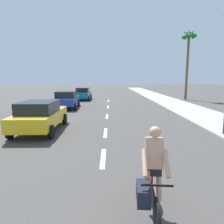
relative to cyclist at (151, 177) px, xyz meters
name	(u,v)px	position (x,y,z in m)	size (l,w,h in m)	color
ground_plane	(108,110)	(-1.05, 14.16, -0.83)	(160.00, 160.00, 0.00)	#423F3D
sidewalk_strip	(179,106)	(5.94, 16.16, -0.76)	(3.60, 80.00, 0.14)	#9E998E
lane_stripe_2	(103,158)	(-1.05, 3.04, -0.83)	(0.16, 1.80, 0.01)	white
lane_stripe_3	(105,133)	(-1.05, 6.38, -0.83)	(0.16, 1.80, 0.01)	white
lane_stripe_4	(107,116)	(-1.05, 10.99, -0.83)	(0.16, 1.80, 0.01)	white
lane_stripe_5	(108,107)	(-1.05, 16.01, -0.83)	(0.16, 1.80, 0.01)	white
lane_stripe_6	(108,101)	(-1.05, 21.64, -0.83)	(0.16, 1.80, 0.01)	white
cyclist	(151,177)	(0.00, 0.00, 0.00)	(0.63, 1.71, 1.82)	black
parked_car_yellow	(40,115)	(-4.44, 6.81, 0.01)	(2.10, 4.46, 1.57)	gold
parked_car_blue	(67,99)	(-4.86, 15.33, 0.01)	(2.24, 4.55, 1.57)	#1E389E
parked_car_teal	(83,93)	(-4.30, 22.69, 0.01)	(1.89, 4.03, 1.57)	#14727A
palm_tree_far	(188,44)	(9.06, 23.19, 6.25)	(1.93, 1.85, 8.86)	brown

